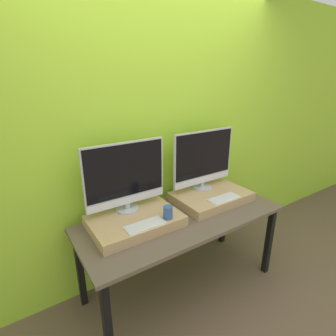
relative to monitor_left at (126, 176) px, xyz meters
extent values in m
plane|color=brown|center=(0.39, -0.57, -1.09)|extent=(12.00, 12.00, 0.00)
cube|color=#9ED12D|center=(0.39, 0.21, 0.21)|extent=(8.00, 0.04, 2.60)
cube|color=brown|center=(0.39, -0.22, -0.38)|extent=(1.71, 0.71, 0.03)
cube|color=black|center=(-0.41, -0.51, -0.74)|extent=(0.05, 0.05, 0.69)
cube|color=black|center=(1.18, -0.51, -0.74)|extent=(0.05, 0.05, 0.69)
cube|color=black|center=(-0.41, 0.08, -0.74)|extent=(0.05, 0.05, 0.69)
cube|color=black|center=(1.18, 0.08, -0.74)|extent=(0.05, 0.05, 0.69)
cube|color=tan|center=(0.00, -0.13, -0.33)|extent=(0.68, 0.46, 0.08)
cylinder|color=#B2B2B7|center=(0.00, 0.00, -0.28)|extent=(0.18, 0.18, 0.01)
cylinder|color=#B2B2B7|center=(0.00, 0.00, -0.26)|extent=(0.04, 0.04, 0.04)
cube|color=#B2B2B7|center=(0.00, 0.00, 0.01)|extent=(0.66, 0.02, 0.50)
cube|color=black|center=(0.00, -0.01, 0.04)|extent=(0.63, 0.00, 0.41)
cube|color=silver|center=(0.00, -0.01, -0.20)|extent=(0.65, 0.00, 0.06)
cube|color=silver|center=(0.00, -0.29, -0.28)|extent=(0.29, 0.12, 0.01)
cube|color=silver|center=(0.00, -0.29, -0.28)|extent=(0.28, 0.11, 0.00)
cylinder|color=#335693|center=(0.20, -0.29, -0.24)|extent=(0.07, 0.07, 0.10)
cube|color=tan|center=(0.78, -0.13, -0.33)|extent=(0.68, 0.46, 0.08)
cylinder|color=#B2B2B7|center=(0.78, 0.00, -0.28)|extent=(0.18, 0.18, 0.01)
cylinder|color=#B2B2B7|center=(0.78, 0.00, -0.26)|extent=(0.04, 0.04, 0.04)
cube|color=#B2B2B7|center=(0.78, 0.00, 0.01)|extent=(0.66, 0.02, 0.50)
cube|color=black|center=(0.78, -0.01, 0.04)|extent=(0.63, 0.00, 0.41)
cube|color=silver|center=(0.78, -0.01, -0.20)|extent=(0.65, 0.00, 0.06)
cube|color=silver|center=(0.78, -0.29, -0.28)|extent=(0.29, 0.12, 0.01)
cube|color=silver|center=(0.78, -0.29, -0.28)|extent=(0.28, 0.11, 0.00)
camera|label=1|loc=(-0.76, -1.73, 0.72)|focal=28.00mm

